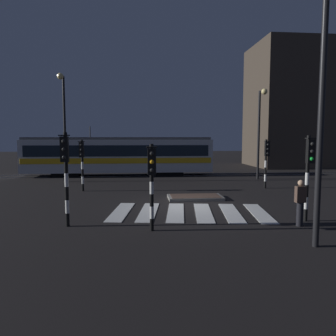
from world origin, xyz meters
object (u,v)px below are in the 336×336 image
street_lamp_near_kerb (327,86)px  street_lamp_trackside_right (260,123)px  traffic_light_corner_far_right (266,156)px  traffic_light_corner_far_left (82,157)px  traffic_light_corner_near_left (65,165)px  street_lamp_trackside_left (64,115)px  traffic_light_kerb_mid_left (152,174)px  traffic_light_corner_near_right (309,165)px  tram (119,155)px  pedestrian_waiting_at_kerb (300,203)px

street_lamp_near_kerb → street_lamp_trackside_right: size_ratio=1.09×
traffic_light_corner_far_right → traffic_light_corner_far_left: 11.43m
traffic_light_corner_near_left → street_lamp_trackside_left: street_lamp_trackside_left is taller
traffic_light_kerb_mid_left → traffic_light_corner_far_left: bearing=113.5°
traffic_light_corner_near_right → traffic_light_kerb_mid_left: traffic_light_corner_near_right is taller
traffic_light_corner_far_left → street_lamp_near_kerb: (8.61, -11.01, 2.62)m
street_lamp_near_kerb → tram: street_lamp_near_kerb is taller
traffic_light_corner_far_right → pedestrian_waiting_at_kerb: traffic_light_corner_far_right is taller
street_lamp_trackside_right → pedestrian_waiting_at_kerb: size_ratio=3.98×
tram → pedestrian_waiting_at_kerb: bearing=-65.5°
tram → pedestrian_waiting_at_kerb: (7.53, -16.53, -0.87)m
street_lamp_near_kerb → tram: size_ratio=0.47×
traffic_light_corner_near_left → traffic_light_corner_far_left: bearing=95.5°
traffic_light_kerb_mid_left → street_lamp_near_kerb: (4.80, -2.25, 2.68)m
street_lamp_near_kerb → tram: 20.40m
street_lamp_trackside_right → tram: (-10.88, 3.66, -2.60)m
street_lamp_trackside_left → tram: street_lamp_trackside_left is taller
traffic_light_corner_far_right → traffic_light_corner_far_left: bearing=-179.6°
traffic_light_corner_near_left → street_lamp_trackside_right: size_ratio=0.50×
traffic_light_corner_near_right → street_lamp_trackside_right: 12.79m
traffic_light_corner_far_right → street_lamp_trackside_left: street_lamp_trackside_left is taller
traffic_light_corner_near_right → street_lamp_trackside_right: size_ratio=0.49×
traffic_light_corner_near_left → traffic_light_corner_far_right: 13.33m
pedestrian_waiting_at_kerb → street_lamp_trackside_right: bearing=75.4°
street_lamp_trackside_right → traffic_light_kerb_mid_left: bearing=-123.9°
traffic_light_corner_far_left → street_lamp_trackside_left: (-1.93, 4.28, 2.76)m
traffic_light_corner_far_left → traffic_light_kerb_mid_left: bearing=-66.5°
traffic_light_corner_near_left → traffic_light_corner_near_right: 9.07m
traffic_light_kerb_mid_left → street_lamp_trackside_left: size_ratio=0.40×
traffic_light_corner_near_left → traffic_light_kerb_mid_left: bearing=-15.4°
street_lamp_trackside_left → traffic_light_corner_near_right: bearing=-46.2°
traffic_light_corner_near_right → pedestrian_waiting_at_kerb: 1.55m
traffic_light_corner_near_left → traffic_light_corner_far_left: size_ratio=1.10×
traffic_light_corner_far_left → pedestrian_waiting_at_kerb: size_ratio=1.82×
street_lamp_near_kerb → traffic_light_corner_far_left: bearing=128.0°
traffic_light_corner_far_right → street_lamp_near_kerb: street_lamp_near_kerb is taller
traffic_light_corner_near_left → traffic_light_corner_far_left: (-0.76, 7.91, -0.21)m
street_lamp_trackside_left → tram: 6.03m
traffic_light_corner_near_right → street_lamp_trackside_left: (-11.76, 12.27, 2.61)m
traffic_light_corner_near_left → tram: bearing=86.5°
street_lamp_trackside_left → street_lamp_near_kerb: 18.57m
traffic_light_kerb_mid_left → tram: 16.86m
traffic_light_corner_near_left → traffic_light_corner_far_right: traffic_light_corner_near_left is taller
traffic_light_corner_near_right → tram: (-8.11, 15.96, -0.45)m
street_lamp_trackside_left → tram: bearing=45.4°
traffic_light_corner_far_left → pedestrian_waiting_at_kerb: bearing=-42.8°
traffic_light_corner_near_right → street_lamp_near_kerb: street_lamp_near_kerb is taller
traffic_light_kerb_mid_left → tram: size_ratio=0.19×
traffic_light_corner_near_left → traffic_light_corner_far_right: bearing=36.8°
traffic_light_corner_near_left → tram: (0.96, 15.89, -0.52)m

